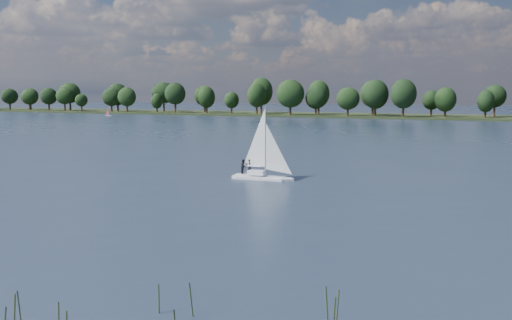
{
  "coord_description": "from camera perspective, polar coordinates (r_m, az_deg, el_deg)",
  "views": [
    {
      "loc": [
        21.53,
        -28.26,
        10.34
      ],
      "look_at": [
        -4.81,
        31.64,
        2.5
      ],
      "focal_mm": 40.0,
      "sensor_mm": 36.0,
      "label": 1
    }
  ],
  "objects": [
    {
      "name": "ground",
      "position": [
        130.47,
        14.17,
        2.08
      ],
      "size": [
        700.0,
        700.0,
        0.0
      ],
      "primitive_type": "plane",
      "color": "#233342",
      "rests_on": "ground"
    },
    {
      "name": "far_shore",
      "position": [
        241.45,
        18.64,
        4.02
      ],
      "size": [
        660.0,
        40.0,
        1.5
      ],
      "primitive_type": "cube",
      "color": "black",
      "rests_on": "ground"
    },
    {
      "name": "sailboat",
      "position": [
        67.49,
        0.38,
        0.19
      ],
      "size": [
        6.93,
        2.12,
        9.06
      ],
      "rotation": [
        0.0,
        0.0,
        0.03
      ],
      "color": "white",
      "rests_on": "ground"
    },
    {
      "name": "dinghy_pink",
      "position": [
        256.32,
        -14.51,
        4.53
      ],
      "size": [
        2.87,
        1.86,
        4.28
      ],
      "rotation": [
        0.0,
        0.0,
        0.33
      ],
      "color": "white",
      "rests_on": "ground"
    },
    {
      "name": "pontoon",
      "position": [
        311.57,
        -21.07,
        4.47
      ],
      "size": [
        4.38,
        2.95,
        0.5
      ],
      "primitive_type": "cube",
      "rotation": [
        0.0,
        0.0,
        -0.26
      ],
      "color": "#575A5C",
      "rests_on": "ground"
    },
    {
      "name": "treeline",
      "position": [
        239.01,
        16.64,
        6.01
      ],
      "size": [
        562.36,
        74.46,
        18.21
      ],
      "color": "black",
      "rests_on": "ground"
    }
  ]
}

